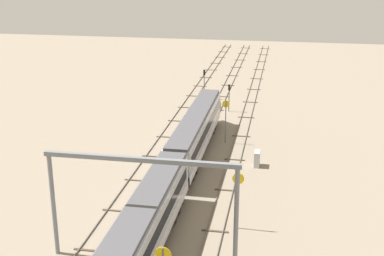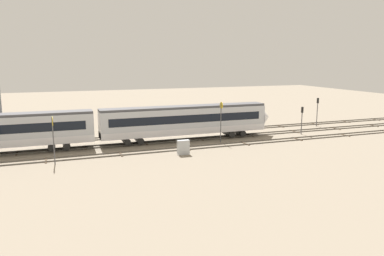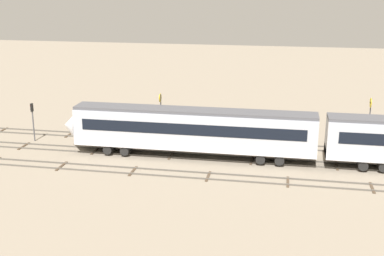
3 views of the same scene
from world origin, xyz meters
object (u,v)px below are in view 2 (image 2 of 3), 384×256
speed_sign_far_trackside (53,133)px  signal_light_trackside_approach (317,108)px  signal_light_trackside_departure (302,116)px  relay_cabinet (183,147)px  speed_sign_mid_trackside (221,117)px

speed_sign_far_trackside → signal_light_trackside_approach: speed_sign_far_trackside is taller
signal_light_trackside_departure → relay_cabinet: bearing=-165.2°
speed_sign_mid_trackside → signal_light_trackside_approach: bearing=16.1°
speed_sign_mid_trackside → speed_sign_far_trackside: speed_sign_mid_trackside is taller
speed_sign_mid_trackside → signal_light_trackside_approach: size_ratio=1.16×
signal_light_trackside_approach → speed_sign_far_trackside: bearing=-167.2°
signal_light_trackside_approach → signal_light_trackside_departure: signal_light_trackside_approach is taller
speed_sign_mid_trackside → relay_cabinet: (-7.03, -4.50, -2.77)m
signal_light_trackside_departure → relay_cabinet: (-21.20, -5.62, -1.91)m
signal_light_trackside_departure → speed_sign_mid_trackside: bearing=-175.5°
speed_sign_far_trackside → speed_sign_mid_trackside: bearing=9.5°
speed_sign_mid_trackside → relay_cabinet: speed_sign_mid_trackside is taller
speed_sign_far_trackside → relay_cabinet: (14.69, -0.87, -2.65)m
speed_sign_far_trackside → signal_light_trackside_approach: (42.66, 9.69, -0.35)m
speed_sign_far_trackside → signal_light_trackside_approach: bearing=12.8°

